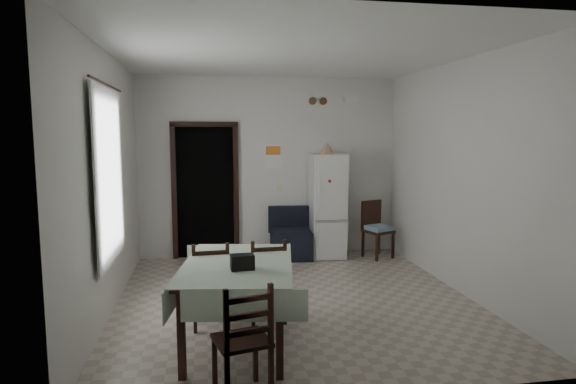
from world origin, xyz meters
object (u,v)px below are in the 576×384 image
(dining_table, at_px, (238,304))
(dining_chair_near_head, at_px, (242,339))
(corner_chair, at_px, (378,230))
(dining_chair_far_left, at_px, (210,283))
(dining_chair_far_right, at_px, (266,279))
(fridge, at_px, (327,206))
(navy_seat, at_px, (291,233))

(dining_table, distance_m, dining_chair_near_head, 0.92)
(corner_chair, distance_m, dining_chair_far_left, 3.57)
(dining_table, relative_size, dining_chair_far_right, 1.68)
(fridge, relative_size, dining_chair_near_head, 1.82)
(corner_chair, bearing_deg, dining_table, -151.85)
(fridge, distance_m, corner_chair, 0.90)
(navy_seat, relative_size, corner_chair, 0.89)
(navy_seat, xyz_separation_m, corner_chair, (1.39, -0.22, 0.05))
(dining_table, xyz_separation_m, dining_chair_far_left, (-0.26, 0.51, 0.06))
(dining_chair_far_right, distance_m, dining_chair_near_head, 1.52)
(dining_chair_far_left, height_order, dining_chair_far_right, dining_chair_far_right)
(dining_table, bearing_deg, dining_chair_far_right, 68.04)
(fridge, distance_m, dining_chair_near_head, 4.34)
(corner_chair, height_order, dining_table, corner_chair)
(navy_seat, xyz_separation_m, dining_table, (-1.05, -3.06, -0.01))
(dining_table, height_order, dining_chair_far_left, dining_chair_far_left)
(corner_chair, relative_size, dining_chair_far_left, 1.00)
(dining_table, height_order, dining_chair_far_right, dining_chair_far_right)
(corner_chair, relative_size, dining_chair_near_head, 0.99)
(fridge, height_order, corner_chair, fridge)
(navy_seat, relative_size, dining_table, 0.53)
(dining_chair_far_left, bearing_deg, navy_seat, -121.07)
(corner_chair, distance_m, dining_table, 3.75)
(fridge, bearing_deg, dining_table, -115.72)
(navy_seat, height_order, dining_chair_far_right, dining_chair_far_right)
(dining_chair_far_left, distance_m, dining_chair_far_right, 0.60)
(fridge, bearing_deg, dining_chair_far_left, -124.17)
(navy_seat, distance_m, corner_chair, 1.40)
(corner_chair, bearing_deg, dining_chair_near_head, -144.53)
(dining_table, relative_size, dining_chair_near_head, 1.66)
(fridge, distance_m, navy_seat, 0.74)
(navy_seat, height_order, corner_chair, corner_chair)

